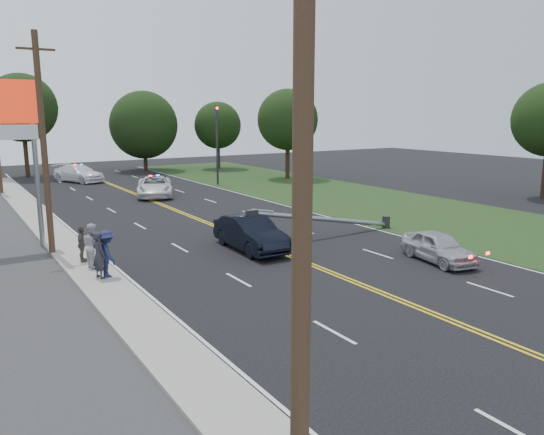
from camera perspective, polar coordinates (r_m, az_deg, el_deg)
ground at (r=20.10m, az=11.40°, el=-7.86°), size 120.00×120.00×0.00m
sidewalk at (r=25.00m, az=-19.93°, el=-4.39°), size 1.80×70.00×0.12m
grass_verge at (r=36.29m, az=16.07°, el=0.47°), size 12.00×80.00×0.01m
centerline_yellow at (r=27.88m, az=-2.85°, el=-2.25°), size 0.36×80.00×0.00m
pylon_sign at (r=27.81m, az=-26.84°, el=9.00°), size 3.20×0.35×8.00m
traffic_signal at (r=48.74m, az=-5.94°, el=8.45°), size 0.28×0.41×7.05m
fallen_streetlight at (r=28.36m, az=6.53°, el=-0.20°), size 9.36×0.44×1.91m
utility_pole_near at (r=7.10m, az=3.25°, el=-0.20°), size 1.60×0.28×10.00m
utility_pole_mid at (r=26.02m, az=-23.36°, el=7.20°), size 1.60×0.28×10.00m
tree_6 at (r=59.63m, az=-25.31°, el=10.62°), size 6.83×6.83×10.40m
tree_7 at (r=62.21m, az=-13.62°, el=9.65°), size 7.59×7.59×8.94m
tree_8 at (r=62.94m, az=-5.87°, el=9.83°), size 5.44×5.44×7.78m
tree_9 at (r=53.08m, az=1.71°, el=10.47°), size 6.00×6.00×8.83m
crashed_sedan at (r=25.39m, az=-2.30°, el=-1.71°), size 1.90×5.04×1.64m
waiting_sedan at (r=24.56m, az=17.47°, el=-3.04°), size 2.26×4.13×1.33m
emergency_a at (r=42.85m, az=-12.51°, el=3.28°), size 4.40×6.22×1.58m
emergency_b at (r=53.96m, az=-20.07°, el=4.48°), size 4.49×6.05×1.63m
bystander_a at (r=21.76m, az=-18.13°, el=-3.84°), size 0.64×0.78×1.86m
bystander_b at (r=23.36m, az=-18.73°, el=-2.86°), size 0.84×1.00×1.87m
bystander_c at (r=21.85m, az=-17.33°, el=-3.72°), size 0.82×1.27×1.87m
bystander_d at (r=24.40m, az=-19.77°, el=-2.70°), size 0.76×0.99×1.57m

